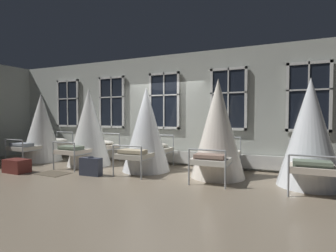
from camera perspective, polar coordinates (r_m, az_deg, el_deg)
name	(u,v)px	position (r m, az deg, el deg)	size (l,w,h in m)	color
ground	(147,170)	(7.28, -4.65, -9.51)	(22.31, 22.31, 0.00)	gray
back_wall_with_windows	(166,110)	(8.23, -0.52, 3.55)	(12.15, 0.10, 3.35)	#B2B7AD
window_bank	(164,129)	(8.13, -0.88, -0.67)	(8.87, 0.10, 2.74)	black
cot_first	(42,128)	(9.69, -25.63, -0.44)	(1.30, 2.00, 2.22)	#9EA3A8
cot_second	(89,128)	(8.27, -16.65, -0.37)	(1.30, 2.01, 2.32)	#9EA3A8
cot_third	(146,130)	(7.14, -4.68, -0.94)	(1.30, 2.01, 2.25)	#9EA3A8
cot_fourth	(218,130)	(6.44, 10.71, -0.78)	(1.30, 2.00, 2.37)	#9EA3A8
cot_fifth	(310,134)	(6.23, 28.30, -1.51)	(1.30, 2.00, 2.27)	#9EA3A8
rug_first	(3,167)	(8.97, -32.05, -7.58)	(0.80, 0.56, 0.01)	brown
rug_second	(53,173)	(7.44, -23.54, -9.38)	(0.80, 0.56, 0.01)	brown
suitcase_dark	(91,167)	(6.87, -16.32, -8.40)	(0.57, 0.25, 0.47)	#2D3342
travel_trunk	(17,166)	(7.99, -29.85, -7.48)	(0.64, 0.40, 0.34)	#5B231E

